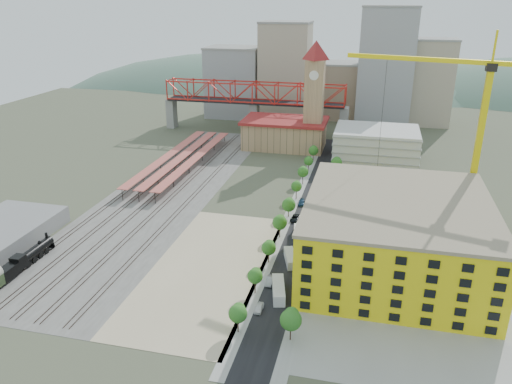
% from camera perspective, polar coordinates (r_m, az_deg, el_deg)
% --- Properties ---
extents(ground, '(400.00, 400.00, 0.00)m').
position_cam_1_polar(ground, '(156.15, -0.39, -3.20)').
color(ground, '#474C38').
rests_on(ground, ground).
extents(ballast_strip, '(36.00, 165.00, 0.06)m').
position_cam_1_polar(ballast_strip, '(182.38, -10.10, 0.19)').
color(ballast_strip, '#605E59').
rests_on(ballast_strip, ground).
extents(dirt_lot, '(28.00, 67.00, 0.06)m').
position_cam_1_polar(dirt_lot, '(130.33, -5.49, -8.63)').
color(dirt_lot, tan).
rests_on(dirt_lot, ground).
extents(street_asphalt, '(12.00, 170.00, 0.06)m').
position_cam_1_polar(street_asphalt, '(167.02, 6.19, -1.62)').
color(street_asphalt, black).
rests_on(street_asphalt, ground).
extents(sidewalk_west, '(3.00, 170.00, 0.04)m').
position_cam_1_polar(sidewalk_west, '(167.71, 4.33, -1.46)').
color(sidewalk_west, gray).
rests_on(sidewalk_west, ground).
extents(sidewalk_east, '(3.00, 170.00, 0.04)m').
position_cam_1_polar(sidewalk_east, '(166.51, 8.06, -1.79)').
color(sidewalk_east, gray).
rests_on(sidewalk_east, ground).
extents(construction_pad, '(50.00, 90.00, 0.06)m').
position_cam_1_polar(construction_pad, '(134.97, 16.54, -8.38)').
color(construction_pad, gray).
rests_on(construction_pad, ground).
extents(rail_tracks, '(26.56, 160.00, 0.18)m').
position_cam_1_polar(rail_tracks, '(183.04, -10.62, 0.28)').
color(rail_tracks, '#382B23').
rests_on(rail_tracks, ground).
extents(platform_canopies, '(16.00, 80.00, 4.12)m').
position_cam_1_polar(platform_canopies, '(206.84, -8.48, 4.03)').
color(platform_canopies, '#C24A4F').
rests_on(platform_canopies, ground).
extents(station_hall, '(38.00, 24.00, 13.10)m').
position_cam_1_polar(station_hall, '(230.72, 3.31, 6.75)').
color(station_hall, tan).
rests_on(station_hall, ground).
extents(clock_tower, '(12.00, 12.00, 52.00)m').
position_cam_1_polar(clock_tower, '(222.28, 6.71, 11.88)').
color(clock_tower, tan).
rests_on(clock_tower, ground).
extents(parking_garage, '(34.00, 26.00, 14.00)m').
position_cam_1_polar(parking_garage, '(215.71, 13.54, 5.22)').
color(parking_garage, silver).
rests_on(parking_garage, ground).
extents(truss_bridge, '(94.00, 9.60, 25.60)m').
position_cam_1_polar(truss_bridge, '(254.08, -0.19, 10.97)').
color(truss_bridge, gray).
rests_on(truss_bridge, ground).
extents(construction_building, '(44.60, 50.60, 18.80)m').
position_cam_1_polar(construction_building, '(130.48, 15.66, -4.70)').
color(construction_building, yellow).
rests_on(construction_building, ground).
extents(warehouse, '(22.00, 32.00, 5.00)m').
position_cam_1_polar(warehouse, '(159.91, -26.94, -4.10)').
color(warehouse, gray).
rests_on(warehouse, ground).
extents(street_trees, '(15.40, 124.40, 8.00)m').
position_cam_1_polar(street_trees, '(157.94, 5.70, -3.02)').
color(street_trees, '#225E1C').
rests_on(street_trees, ground).
extents(skyline, '(133.00, 46.00, 60.00)m').
position_cam_1_polar(skyline, '(284.46, 8.18, 12.70)').
color(skyline, '#9EA0A3').
rests_on(skyline, ground).
extents(distant_hills, '(647.00, 264.00, 227.00)m').
position_cam_1_polar(distant_hills, '(423.36, 14.19, 0.80)').
color(distant_hills, '#4C6B59').
rests_on(distant_hills, ground).
extents(locomotive, '(2.89, 22.29, 5.57)m').
position_cam_1_polar(locomotive, '(143.02, -24.65, -6.85)').
color(locomotive, black).
rests_on(locomotive, ground).
extents(tower_crane, '(51.98, 16.64, 57.17)m').
position_cam_1_polar(tower_crane, '(150.79, 23.19, 8.32)').
color(tower_crane, yellow).
rests_on(tower_crane, ground).
extents(site_trailer_a, '(5.02, 10.59, 2.80)m').
position_cam_1_polar(site_trailer_a, '(118.49, 2.59, -11.12)').
color(site_trailer_a, silver).
rests_on(site_trailer_a, ground).
extents(site_trailer_b, '(4.92, 9.31, 2.47)m').
position_cam_1_polar(site_trailer_b, '(132.04, 3.93, -7.55)').
color(site_trailer_b, silver).
rests_on(site_trailer_b, ground).
extents(site_trailer_c, '(4.12, 10.22, 2.72)m').
position_cam_1_polar(site_trailer_c, '(144.04, 4.87, -4.91)').
color(site_trailer_c, silver).
rests_on(site_trailer_c, ground).
extents(site_trailer_d, '(2.99, 10.16, 2.76)m').
position_cam_1_polar(site_trailer_d, '(150.80, 5.32, -3.66)').
color(site_trailer_d, silver).
rests_on(site_trailer_d, ground).
extents(car_0, '(1.75, 4.16, 1.41)m').
position_cam_1_polar(car_0, '(113.55, 0.34, -13.13)').
color(car_0, white).
rests_on(car_0, ground).
extents(car_1, '(1.70, 4.68, 1.53)m').
position_cam_1_polar(car_1, '(123.06, 1.60, -10.10)').
color(car_1, '#9F9EA3').
rests_on(car_1, ground).
extents(car_2, '(2.87, 5.46, 1.47)m').
position_cam_1_polar(car_2, '(155.96, 4.50, -3.01)').
color(car_2, black).
rests_on(car_2, ground).
extents(car_3, '(2.38, 5.05, 1.42)m').
position_cam_1_polar(car_3, '(167.84, 5.22, -1.21)').
color(car_3, navy).
rests_on(car_3, ground).
extents(car_4, '(2.25, 4.20, 1.36)m').
position_cam_1_polar(car_4, '(123.38, 4.51, -10.12)').
color(car_4, silver).
rests_on(car_4, ground).
extents(car_5, '(2.10, 4.59, 1.46)m').
position_cam_1_polar(car_5, '(129.31, 5.01, -8.52)').
color(car_5, '#949398').
rests_on(car_5, ground).
extents(car_6, '(2.82, 5.65, 1.54)m').
position_cam_1_polar(car_6, '(174.41, 7.56, -0.40)').
color(car_6, black).
rests_on(car_6, ground).
extents(car_7, '(2.78, 5.33, 1.47)m').
position_cam_1_polar(car_7, '(188.13, 8.06, 1.22)').
color(car_7, navy).
rests_on(car_7, ground).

